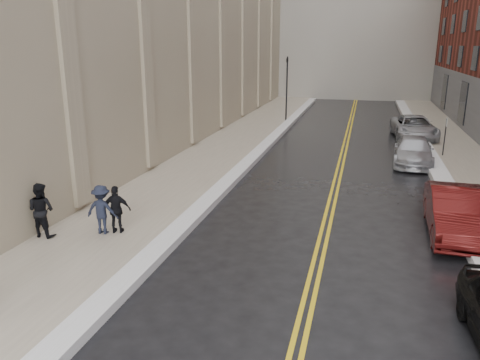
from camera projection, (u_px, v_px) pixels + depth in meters
The scene contains 15 objects.
ground at pixel (168, 356), 9.48m from camera, with size 160.00×160.00×0.00m, color black.
sidewalk_left at pixel (209, 159), 25.42m from camera, with size 4.00×64.00×0.15m, color gray.
sidewalk_right at pixel (480, 177), 22.09m from camera, with size 3.00×64.00×0.15m, color gray.
lane_stripe_a at pixel (337, 169), 23.75m from camera, with size 0.12×64.00×0.01m, color gold.
lane_stripe_b at pixel (342, 169), 23.69m from camera, with size 0.12×64.00×0.01m, color gold.
snow_ridge_left at pixel (250, 161), 24.84m from camera, with size 0.70×60.80×0.26m, color white.
snow_ridge_right at pixel (438, 172), 22.53m from camera, with size 0.85×60.80×0.30m, color white.
traffic_signal at pixel (287, 84), 37.11m from camera, with size 0.18×0.15×5.20m.
parking_sign_far at pixel (445, 134), 25.72m from camera, with size 0.06×0.35×2.23m.
car_maroon at pixel (456, 212), 15.34m from camera, with size 1.64×4.71×1.55m, color #450D0C.
car_silver_near at pixel (413, 151), 24.62m from camera, with size 1.94×4.76×1.38m, color #A1A2A9.
car_silver_far at pixel (414, 127), 31.20m from camera, with size 2.54×5.51×1.53m, color #A5A7AD.
pedestrian_a at pixel (41, 210), 14.82m from camera, with size 0.86×0.67×1.76m, color black.
pedestrian_b at pixel (102, 210), 15.07m from camera, with size 1.05×0.60×1.62m, color black.
pedestrian_c at pixel (117, 210), 15.12m from camera, with size 0.93×0.39×1.58m, color black.
Camera 1 is at (3.49, -7.47, 6.06)m, focal length 35.00 mm.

